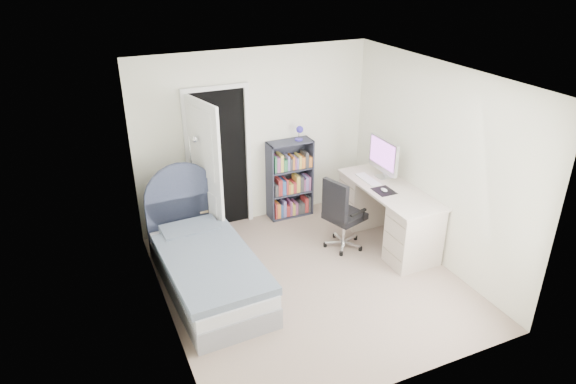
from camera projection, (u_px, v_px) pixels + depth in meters
name	position (u px, v px, depth m)	size (l,w,h in m)	color
room_shell	(312.00, 188.00, 5.74)	(3.50, 3.70, 2.60)	gray
door	(210.00, 168.00, 6.81)	(0.92, 0.81, 2.06)	black
bed	(207.00, 266.00, 6.04)	(1.05, 2.08, 1.26)	gray
nightstand	(189.00, 215.00, 6.93)	(0.42, 0.42, 0.62)	#DDBA88
floor_lamp	(196.00, 201.00, 6.82)	(0.22, 0.22, 1.55)	silver
bookcase	(290.00, 182.00, 7.58)	(0.66, 0.28, 1.40)	#323544
desk	(387.00, 212.00, 6.94)	(0.67, 1.67, 1.37)	beige
office_chair	(341.00, 211.00, 6.71)	(0.57, 0.58, 1.01)	silver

